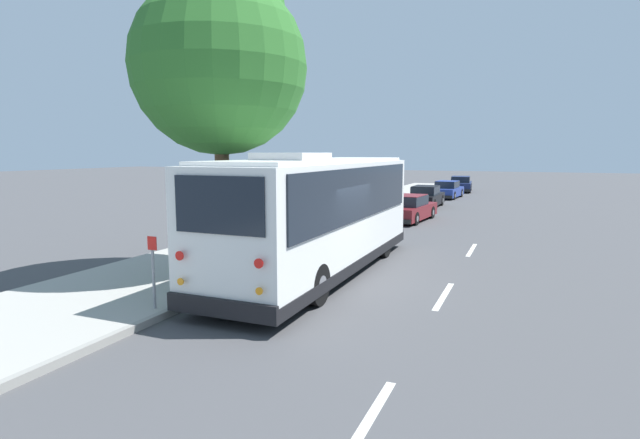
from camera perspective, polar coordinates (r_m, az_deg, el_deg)
The scene contains 15 objects.
ground_plane at distance 13.05m, azimuth 1.45°, elevation -7.12°, with size 160.00×160.00×0.00m, color #474749.
sidewalk_slab at distance 15.11m, azimuth -14.09°, elevation -5.01°, with size 80.00×4.30×0.15m, color #A3A099.
curb_strip at distance 13.91m, azimuth -6.71°, elevation -5.92°, with size 80.00×0.14×0.15m, color gray.
shuttle_bus at distance 13.58m, azimuth -0.06°, elevation 1.08°, with size 9.79×2.67×3.33m.
parked_sedan_maroon at distance 24.76m, azimuth 10.05°, elevation 1.21°, with size 4.59×2.08×1.27m.
parked_sedan_black at distance 31.02m, azimuth 11.97°, elevation 2.50°, with size 4.53×1.69×1.31m.
parked_sedan_blue at distance 37.71m, azimuth 14.34°, elevation 3.27°, with size 4.23×1.90×1.26m.
parked_sedan_navy at distance 44.10m, azimuth 15.77°, elevation 3.88°, with size 4.60×2.07×1.31m.
street_tree at distance 13.98m, azimuth -11.16°, elevation 17.94°, with size 4.59×4.59×8.39m.
sign_post_near at distance 10.77m, azimuth -18.51°, elevation -5.66°, with size 0.06×0.22×1.50m.
sign_post_far at distance 11.86m, azimuth -14.04°, elevation -5.27°, with size 0.06×0.06×1.15m.
fire_hydrant at distance 21.52m, azimuth 3.33°, elevation 0.26°, with size 0.22×0.22×0.81m.
lane_stripe_behind at distance 6.70m, azimuth 5.34°, elevation -22.19°, with size 2.40×0.14×0.01m, color silver.
lane_stripe_mid at distance 12.15m, azimuth 13.96°, elevation -8.47°, with size 2.40×0.14×0.01m, color silver.
lane_stripe_ahead at distance 17.95m, azimuth 16.94°, elevation -3.34°, with size 2.40×0.14×0.01m, color silver.
Camera 1 is at (-11.75, -4.58, 3.34)m, focal length 28.00 mm.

